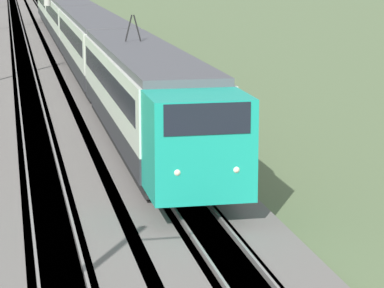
{
  "coord_description": "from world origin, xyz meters",
  "views": [
    {
      "loc": [
        -8.16,
        0.99,
        7.52
      ],
      "look_at": [
        16.49,
        -4.02,
        2.26
      ],
      "focal_mm": 85.0,
      "sensor_mm": 36.0,
      "label": 1
    }
  ],
  "objects": [
    {
      "name": "ballast_main",
      "position": [
        50.0,
        0.0,
        0.15
      ],
      "size": [
        240.0,
        4.4,
        0.3
      ],
      "color": "slate",
      "rests_on": "ground"
    },
    {
      "name": "ballast_adjacent",
      "position": [
        50.0,
        -4.02,
        0.15
      ],
      "size": [
        240.0,
        4.4,
        0.3
      ],
      "color": "slate",
      "rests_on": "ground"
    },
    {
      "name": "track_main",
      "position": [
        50.0,
        0.0,
        0.16
      ],
      "size": [
        240.0,
        1.57,
        0.45
      ],
      "color": "#4C4238",
      "rests_on": "ground"
    },
    {
      "name": "track_adjacent",
      "position": [
        50.0,
        -4.02,
        0.16
      ],
      "size": [
        240.0,
        1.57,
        0.45
      ],
      "color": "#4C4238",
      "rests_on": "ground"
    },
    {
      "name": "passenger_train",
      "position": [
        56.29,
        -4.02,
        2.41
      ],
      "size": [
        83.04,
        2.92,
        5.13
      ],
      "rotation": [
        0.0,
        0.0,
        3.14
      ],
      "color": "#19A88E",
      "rests_on": "ground"
    }
  ]
}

